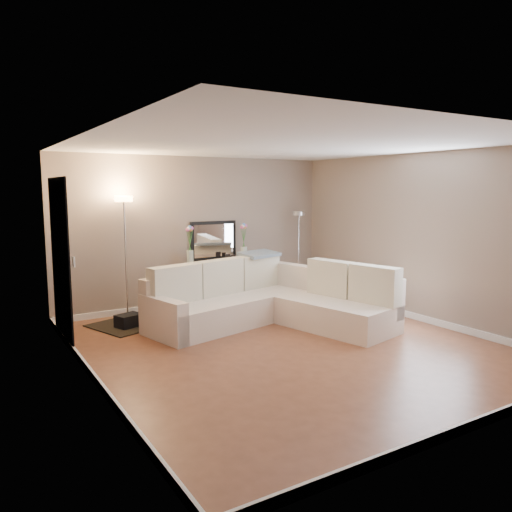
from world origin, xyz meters
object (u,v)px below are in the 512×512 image
floor_lamp_lit (125,233)px  floor_lamp_unlit (299,237)px  console_table (214,281)px  sectional_sofa (268,301)px

floor_lamp_lit → floor_lamp_unlit: floor_lamp_lit is taller
console_table → floor_lamp_lit: bearing=-178.1°
floor_lamp_unlit → console_table: bearing=175.6°
console_table → floor_lamp_lit: size_ratio=0.64×
sectional_sofa → floor_lamp_unlit: floor_lamp_unlit is taller
console_table → floor_lamp_unlit: 1.88m
floor_lamp_lit → console_table: bearing=1.9°
floor_lamp_lit → floor_lamp_unlit: bearing=-1.4°
sectional_sofa → console_table: (-0.16, 1.50, 0.08)m
sectional_sofa → console_table: 1.51m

